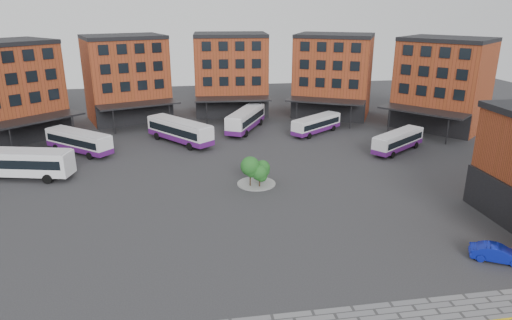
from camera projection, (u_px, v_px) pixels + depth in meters
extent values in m
plane|color=#28282B|center=(256.00, 235.00, 40.72)|extent=(160.00, 160.00, 0.00)
cube|color=brown|center=(9.00, 93.00, 68.10)|extent=(16.35, 16.13, 14.00)
cube|color=black|center=(30.00, 130.00, 66.85)|extent=(10.00, 9.07, 4.00)
cube|color=black|center=(0.00, 42.00, 65.72)|extent=(16.55, 16.35, 0.60)
cube|color=black|center=(22.00, 81.00, 64.40)|extent=(8.60, 7.77, 8.00)
cube|color=black|center=(36.00, 119.00, 64.81)|extent=(12.61, 11.97, 0.25)
cylinder|color=black|center=(11.00, 142.00, 61.04)|extent=(0.20, 0.20, 4.00)
cylinder|color=black|center=(74.00, 129.00, 67.76)|extent=(0.20, 0.20, 4.00)
cube|color=brown|center=(127.00, 80.00, 79.44)|extent=(15.55, 13.69, 14.00)
cube|color=black|center=(136.00, 113.00, 77.03)|extent=(12.45, 4.71, 4.00)
cube|color=black|center=(123.00, 37.00, 77.07)|extent=(15.65, 13.97, 0.60)
cube|color=black|center=(133.00, 71.00, 74.52)|extent=(10.87, 3.87, 8.00)
cube|color=black|center=(139.00, 104.00, 74.42)|extent=(13.72, 8.39, 0.25)
cylinder|color=black|center=(114.00, 122.00, 71.53)|extent=(0.20, 0.20, 4.00)
cylinder|color=black|center=(170.00, 116.00, 75.62)|extent=(0.20, 0.20, 4.00)
cube|color=brown|center=(231.00, 75.00, 84.57)|extent=(13.67, 10.88, 14.00)
cube|color=black|center=(232.00, 107.00, 81.63)|extent=(13.00, 1.41, 4.00)
cube|color=black|center=(230.00, 35.00, 82.20)|extent=(13.69, 11.18, 0.60)
cube|color=black|center=(232.00, 67.00, 79.10)|extent=(11.42, 0.95, 8.00)
cube|color=black|center=(233.00, 99.00, 78.77)|extent=(13.28, 5.30, 0.25)
cylinder|color=black|center=(207.00, 113.00, 77.32)|extent=(0.20, 0.20, 4.00)
cylinder|color=black|center=(260.00, 112.00, 78.12)|extent=(0.20, 0.20, 4.00)
cube|color=brown|center=(333.00, 77.00, 82.66)|extent=(16.12, 14.81, 14.00)
cube|color=black|center=(327.00, 110.00, 79.91)|extent=(11.81, 6.35, 4.00)
cube|color=black|center=(335.00, 35.00, 80.29)|extent=(16.26, 15.08, 0.60)
cube|color=black|center=(329.00, 68.00, 77.40)|extent=(10.26, 5.33, 8.00)
cube|color=black|center=(325.00, 101.00, 77.15)|extent=(13.58, 9.82, 0.25)
cylinder|color=black|center=(297.00, 113.00, 77.48)|extent=(0.20, 0.20, 4.00)
cylinder|color=black|center=(351.00, 117.00, 74.87)|extent=(0.20, 0.20, 4.00)
cube|color=brown|center=(442.00, 85.00, 74.02)|extent=(16.02, 16.39, 14.00)
cube|color=black|center=(427.00, 121.00, 72.16)|extent=(8.74, 10.28, 4.00)
cube|color=black|center=(449.00, 39.00, 71.65)|extent=(16.25, 16.58, 0.60)
cube|color=black|center=(433.00, 75.00, 69.68)|extent=(7.47, 8.86, 8.00)
cube|color=black|center=(423.00, 111.00, 69.83)|extent=(11.73, 12.79, 0.25)
cylinder|color=black|center=(389.00, 121.00, 71.99)|extent=(0.20, 0.20, 4.00)
cylinder|color=black|center=(447.00, 131.00, 66.38)|extent=(0.20, 0.20, 4.00)
cube|color=black|center=(506.00, 206.00, 41.71)|extent=(0.40, 12.00, 4.00)
cylinder|color=gray|center=(256.00, 184.00, 52.20)|extent=(4.40, 4.40, 0.12)
cylinder|color=#332114|center=(250.00, 179.00, 51.26)|extent=(0.14, 0.14, 1.74)
sphere|color=#194C1C|center=(250.00, 166.00, 50.75)|extent=(2.17, 2.17, 2.17)
sphere|color=#194C1C|center=(252.00, 171.00, 50.81)|extent=(1.52, 1.52, 1.52)
cylinder|color=#332114|center=(262.00, 177.00, 52.71)|extent=(0.14, 0.14, 1.24)
sphere|color=#194C1C|center=(262.00, 168.00, 52.34)|extent=(1.77, 1.77, 1.77)
sphere|color=#194C1C|center=(264.00, 171.00, 52.35)|extent=(1.24, 1.24, 1.24)
cylinder|color=#332114|center=(260.00, 182.00, 51.12)|extent=(0.14, 0.14, 1.25)
sphere|color=#194C1C|center=(260.00, 173.00, 50.75)|extent=(1.81, 1.81, 1.81)
sphere|color=#194C1C|center=(262.00, 176.00, 50.77)|extent=(1.26, 1.26, 1.26)
cube|color=white|center=(19.00, 162.00, 53.33)|extent=(12.60, 5.62, 2.74)
cube|color=black|center=(19.00, 161.00, 53.26)|extent=(11.66, 5.45, 1.06)
cube|color=silver|center=(17.00, 151.00, 52.86)|extent=(12.10, 5.40, 0.13)
cylinder|color=black|center=(47.00, 179.00, 52.19)|extent=(1.16, 0.59, 1.12)
cylinder|color=black|center=(59.00, 171.00, 54.82)|extent=(1.16, 0.59, 1.12)
cube|color=white|center=(79.00, 141.00, 62.60)|extent=(9.88, 9.02, 2.43)
cube|color=black|center=(79.00, 139.00, 62.54)|extent=(9.26, 8.49, 0.94)
cube|color=silver|center=(78.00, 132.00, 62.19)|extent=(9.48, 8.66, 0.12)
cube|color=black|center=(54.00, 134.00, 65.18)|extent=(1.47, 1.67, 1.09)
cube|color=#54176B|center=(80.00, 147.00, 62.88)|extent=(9.94, 9.08, 0.69)
cylinder|color=black|center=(56.00, 148.00, 63.74)|extent=(0.95, 0.87, 0.99)
cylinder|color=black|center=(71.00, 143.00, 65.74)|extent=(0.95, 0.87, 0.99)
cylinder|color=black|center=(89.00, 156.00, 60.28)|extent=(0.95, 0.87, 0.99)
cylinder|color=black|center=(104.00, 151.00, 62.28)|extent=(0.95, 0.87, 0.99)
cube|color=white|center=(180.00, 130.00, 67.09)|extent=(9.62, 11.21, 2.69)
cube|color=black|center=(180.00, 129.00, 67.03)|extent=(9.07, 10.48, 1.04)
cube|color=silver|center=(179.00, 121.00, 66.63)|extent=(9.23, 10.76, 0.13)
cube|color=black|center=(156.00, 122.00, 70.81)|extent=(1.91, 1.53, 1.21)
cube|color=#54176B|center=(180.00, 136.00, 67.40)|extent=(9.67, 11.26, 0.77)
cylinder|color=black|center=(157.00, 136.00, 69.06)|extent=(0.94, 1.07, 1.10)
cylinder|color=black|center=(172.00, 133.00, 70.98)|extent=(0.94, 1.07, 1.10)
cylinder|color=black|center=(190.00, 146.00, 64.11)|extent=(0.94, 1.07, 1.10)
cylinder|color=black|center=(204.00, 142.00, 66.02)|extent=(0.94, 1.07, 1.10)
cube|color=white|center=(246.00, 119.00, 73.83)|extent=(7.84, 11.83, 2.65)
cube|color=black|center=(246.00, 118.00, 73.77)|extent=(7.46, 11.01, 1.03)
cube|color=silver|center=(246.00, 110.00, 73.38)|extent=(7.52, 11.35, 0.13)
cube|color=black|center=(257.00, 110.00, 79.02)|extent=(2.10, 1.16, 1.19)
cube|color=#54176B|center=(246.00, 124.00, 74.14)|extent=(7.89, 11.88, 0.76)
cylinder|color=black|center=(246.00, 121.00, 78.10)|extent=(0.78, 1.11, 1.08)
cylinder|color=black|center=(261.00, 122.00, 77.32)|extent=(0.78, 1.11, 1.08)
cylinder|color=black|center=(230.00, 132.00, 71.24)|extent=(0.78, 1.11, 1.08)
cylinder|color=black|center=(246.00, 134.00, 70.46)|extent=(0.78, 1.11, 1.08)
cube|color=white|center=(316.00, 124.00, 72.11)|extent=(9.25, 7.64, 2.19)
cube|color=black|center=(316.00, 123.00, 72.06)|extent=(8.65, 7.22, 0.85)
cube|color=silver|center=(317.00, 117.00, 71.74)|extent=(8.88, 7.33, 0.11)
cube|color=black|center=(334.00, 117.00, 75.31)|extent=(1.22, 1.60, 0.98)
cube|color=#54176B|center=(316.00, 129.00, 72.36)|extent=(9.30, 7.69, 0.63)
cylinder|color=black|center=(322.00, 126.00, 75.35)|extent=(0.88, 0.75, 0.89)
cylinder|color=black|center=(333.00, 128.00, 73.87)|extent=(0.88, 0.75, 0.89)
cylinder|color=black|center=(298.00, 133.00, 71.09)|extent=(0.88, 0.75, 0.89)
cylinder|color=black|center=(309.00, 136.00, 69.61)|extent=(0.88, 0.75, 0.89)
cube|color=white|center=(398.00, 140.00, 63.32)|extent=(9.46, 7.54, 2.22)
cube|color=black|center=(398.00, 139.00, 63.27)|extent=(8.85, 7.13, 0.86)
cube|color=silver|center=(399.00, 132.00, 62.95)|extent=(9.09, 7.23, 0.11)
cube|color=black|center=(415.00, 132.00, 66.46)|extent=(1.20, 1.65, 1.00)
cube|color=#54176B|center=(397.00, 146.00, 63.58)|extent=(9.52, 7.59, 0.63)
cylinder|color=black|center=(401.00, 142.00, 66.56)|extent=(0.90, 0.74, 0.90)
cylinder|color=black|center=(416.00, 145.00, 65.02)|extent=(0.90, 0.74, 0.90)
cylinder|color=black|center=(378.00, 151.00, 62.37)|extent=(0.90, 0.74, 0.90)
cylinder|color=black|center=(393.00, 155.00, 60.83)|extent=(0.90, 0.74, 0.90)
imported|color=#0B189A|center=(497.00, 253.00, 36.43)|extent=(4.32, 3.25, 1.36)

